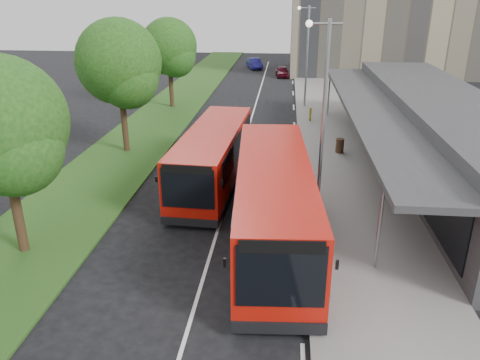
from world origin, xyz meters
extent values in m
plane|color=black|center=(0.00, 0.00, 0.00)|extent=(120.00, 120.00, 0.00)
cube|color=gray|center=(6.00, 20.00, 0.07)|extent=(5.00, 80.00, 0.15)
cube|color=#264D18|center=(-7.00, 20.00, 0.05)|extent=(5.00, 80.00, 0.10)
cube|color=silver|center=(0.00, 15.00, 0.01)|extent=(0.12, 70.00, 0.01)
cube|color=silver|center=(3.30, -2.00, 0.01)|extent=(0.12, 2.00, 0.01)
cube|color=silver|center=(3.30, 4.00, 0.01)|extent=(0.12, 2.00, 0.01)
cube|color=silver|center=(3.30, 10.00, 0.01)|extent=(0.12, 2.00, 0.01)
cube|color=silver|center=(3.30, 16.00, 0.01)|extent=(0.12, 2.00, 0.01)
cube|color=silver|center=(3.30, 22.00, 0.01)|extent=(0.12, 2.00, 0.01)
cube|color=silver|center=(3.30, 28.00, 0.01)|extent=(0.12, 2.00, 0.01)
cube|color=silver|center=(3.30, 34.00, 0.01)|extent=(0.12, 2.00, 0.01)
cube|color=silver|center=(3.30, 40.00, 0.01)|extent=(0.12, 2.00, 0.01)
cube|color=silver|center=(3.30, 46.00, 0.01)|extent=(0.12, 2.00, 0.01)
cube|color=#313133|center=(11.00, 8.00, 2.00)|extent=(5.00, 26.00, 4.00)
cube|color=black|center=(8.48, 8.00, 1.60)|extent=(0.06, 24.00, 2.20)
cube|color=#313133|center=(7.20, 8.00, 3.30)|extent=(2.80, 26.00, 0.25)
cylinder|color=gray|center=(5.90, -3.00, 1.65)|extent=(0.12, 0.12, 3.30)
cylinder|color=gray|center=(5.90, 19.00, 1.65)|extent=(0.12, 0.12, 3.30)
cylinder|color=black|center=(-7.00, -3.00, 1.79)|extent=(0.36, 0.36, 3.57)
sphere|color=#184412|center=(-7.00, -3.00, 5.03)|extent=(4.55, 4.55, 4.55)
sphere|color=#184412|center=(-6.40, -3.40, 4.22)|extent=(3.25, 3.25, 3.25)
cylinder|color=black|center=(-7.00, 9.00, 1.92)|extent=(0.36, 0.36, 3.84)
sphere|color=#184412|center=(-7.00, 9.00, 5.41)|extent=(4.89, 4.89, 4.89)
sphere|color=#184412|center=(-6.40, 8.60, 4.54)|extent=(3.49, 3.49, 3.49)
sphere|color=#184412|center=(-7.50, 9.50, 4.80)|extent=(3.84, 3.84, 3.84)
cylinder|color=black|center=(-7.00, 21.00, 1.79)|extent=(0.36, 0.36, 3.57)
sphere|color=#184412|center=(-7.00, 21.00, 5.03)|extent=(4.55, 4.55, 4.55)
sphere|color=#184412|center=(-6.40, 20.60, 4.22)|extent=(3.25, 3.25, 3.25)
sphere|color=#184412|center=(-7.50, 21.50, 4.46)|extent=(3.57, 3.57, 3.57)
cylinder|color=gray|center=(4.20, 2.00, 4.15)|extent=(0.16, 0.16, 8.00)
cylinder|color=gray|center=(4.00, 2.00, 7.95)|extent=(1.40, 0.10, 0.10)
sphere|color=silver|center=(3.40, 2.00, 7.95)|extent=(0.28, 0.28, 0.28)
cylinder|color=gray|center=(4.20, 22.00, 4.15)|extent=(0.16, 0.16, 8.00)
cylinder|color=gray|center=(4.00, 22.00, 7.95)|extent=(1.40, 0.10, 0.10)
sphere|color=silver|center=(3.40, 22.00, 7.95)|extent=(0.28, 0.28, 0.28)
cube|color=#B40E09|center=(2.27, -1.29, 1.79)|extent=(3.38, 11.39, 2.84)
cube|color=black|center=(2.27, -1.29, 0.41)|extent=(3.41, 11.41, 0.32)
cube|color=black|center=(2.63, -6.92, 2.09)|extent=(2.41, 0.20, 1.87)
cube|color=black|center=(1.91, 4.34, 2.25)|extent=(2.35, 0.20, 1.39)
cube|color=black|center=(0.90, -1.06, 2.30)|extent=(0.66, 9.62, 1.28)
cube|color=black|center=(3.61, -0.88, 2.30)|extent=(0.66, 9.62, 1.28)
cube|color=black|center=(2.63, -6.93, 0.43)|extent=(2.68, 0.25, 0.37)
cube|color=black|center=(2.63, -6.93, 3.00)|extent=(2.25, 0.18, 0.37)
cube|color=black|center=(1.12, -6.78, 2.36)|extent=(0.08, 0.08, 0.27)
cube|color=black|center=(4.11, -6.59, 2.36)|extent=(0.08, 0.08, 0.27)
cylinder|color=black|center=(1.38, -5.00, 0.48)|extent=(0.38, 0.98, 0.96)
cylinder|color=black|center=(3.63, -4.85, 0.48)|extent=(0.38, 0.98, 0.96)
cylinder|color=black|center=(0.92, 2.27, 0.48)|extent=(0.38, 0.98, 0.96)
cylinder|color=black|center=(3.16, 2.41, 0.48)|extent=(0.38, 0.98, 0.96)
cube|color=#B40E09|center=(-0.88, 4.30, 1.60)|extent=(2.92, 10.16, 2.54)
cube|color=black|center=(-0.88, 4.30, 0.36)|extent=(2.94, 10.18, 0.29)
cube|color=black|center=(-1.15, -0.74, 1.87)|extent=(2.15, 0.16, 1.68)
cube|color=black|center=(-0.62, 9.34, 2.01)|extent=(2.11, 0.16, 1.24)
cube|color=black|center=(-2.08, 4.65, 2.06)|extent=(0.50, 8.61, 1.15)
cube|color=black|center=(0.35, 4.52, 2.06)|extent=(0.50, 8.61, 1.15)
cube|color=black|center=(-1.15, -0.75, 0.38)|extent=(2.39, 0.21, 0.34)
cube|color=black|center=(-1.15, -0.75, 2.68)|extent=(2.01, 0.15, 0.34)
cube|color=black|center=(-2.48, -0.46, 2.11)|extent=(0.08, 0.08, 0.24)
cube|color=black|center=(0.20, -0.60, 2.11)|extent=(0.08, 0.08, 0.24)
cylinder|color=black|center=(-2.06, 1.10, 0.43)|extent=(0.33, 0.88, 0.86)
cylinder|color=black|center=(-0.05, 0.99, 0.43)|extent=(0.33, 0.88, 0.86)
cylinder|color=black|center=(-1.72, 7.60, 0.43)|extent=(0.33, 0.88, 0.86)
cylinder|color=black|center=(0.29, 7.50, 0.43)|extent=(0.33, 0.88, 0.86)
cylinder|color=#3A2718|center=(5.92, 9.65, 0.58)|extent=(0.61, 0.61, 0.86)
cylinder|color=#FAEF0D|center=(4.46, 17.01, 0.64)|extent=(0.20, 0.20, 0.97)
imported|color=#4E0B1A|center=(2.10, 37.49, 0.59)|extent=(1.74, 3.61, 1.19)
imported|color=navy|center=(-1.54, 43.38, 0.65)|extent=(2.44, 4.17, 1.30)
camera|label=1|loc=(2.58, -17.49, 9.08)|focal=35.00mm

